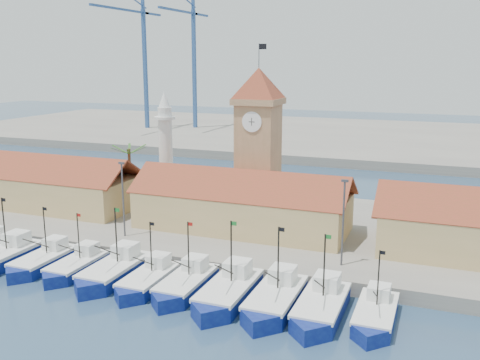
% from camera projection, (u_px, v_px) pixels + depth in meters
% --- Properties ---
extents(ground, '(400.00, 400.00, 0.00)m').
position_uv_depth(ground, '(165.00, 305.00, 49.29)').
color(ground, '#1B2F49').
rests_on(ground, ground).
extents(quay, '(140.00, 32.00, 1.50)m').
position_uv_depth(quay, '(253.00, 225.00, 70.97)').
color(quay, gray).
rests_on(quay, ground).
extents(terminal, '(240.00, 80.00, 2.00)m').
position_uv_depth(terminal, '(357.00, 138.00, 149.20)').
color(terminal, gray).
rests_on(terminal, ground).
extents(boat_1, '(3.84, 10.52, 7.96)m').
position_uv_depth(boat_1, '(1.00, 259.00, 58.48)').
color(boat_1, navy).
rests_on(boat_1, ground).
extents(boat_2, '(3.42, 9.37, 7.09)m').
position_uv_depth(boat_2, '(42.00, 262.00, 57.86)').
color(boat_2, navy).
rests_on(boat_2, ground).
extents(boat_3, '(3.27, 8.96, 6.78)m').
position_uv_depth(boat_3, '(75.00, 267.00, 56.53)').
color(boat_3, navy).
rests_on(boat_3, ground).
extents(boat_4, '(3.81, 10.43, 7.89)m').
position_uv_depth(boat_4, '(113.00, 273.00, 54.77)').
color(boat_4, navy).
rests_on(boat_4, ground).
extents(boat_5, '(3.37, 9.24, 6.99)m').
position_uv_depth(boat_5, '(148.00, 281.00, 52.87)').
color(boat_5, navy).
rests_on(boat_5, ground).
extents(boat_6, '(3.54, 9.70, 7.34)m').
position_uv_depth(boat_6, '(185.00, 285.00, 51.76)').
color(boat_6, navy).
rests_on(boat_6, ground).
extents(boat_7, '(3.90, 10.68, 8.08)m').
position_uv_depth(boat_7, '(227.00, 294.00, 49.74)').
color(boat_7, navy).
rests_on(boat_7, ground).
extents(boat_8, '(3.85, 10.56, 7.99)m').
position_uv_depth(boat_8, '(274.00, 301.00, 48.25)').
color(boat_8, navy).
rests_on(boat_8, ground).
extents(boat_9, '(3.76, 10.30, 7.79)m').
position_uv_depth(boat_9, '(320.00, 309.00, 46.79)').
color(boat_9, navy).
rests_on(boat_9, ground).
extents(boat_10, '(3.26, 8.93, 6.76)m').
position_uv_depth(boat_10, '(375.00, 316.00, 45.62)').
color(boat_10, navy).
rests_on(boat_10, ground).
extents(hall_left, '(31.20, 10.13, 7.61)m').
position_uv_depth(hall_left, '(37.00, 187.00, 77.88)').
color(hall_left, tan).
rests_on(hall_left, quay).
extents(hall_center, '(27.04, 10.13, 7.61)m').
position_uv_depth(hall_center, '(242.00, 209.00, 66.62)').
color(hall_center, tan).
rests_on(hall_center, quay).
extents(clock_tower, '(5.80, 5.80, 22.70)m').
position_uv_depth(clock_tower, '(258.00, 139.00, 70.34)').
color(clock_tower, tan).
rests_on(clock_tower, quay).
extents(minaret, '(3.00, 3.00, 16.30)m').
position_uv_depth(minaret, '(166.00, 147.00, 77.93)').
color(minaret, silver).
rests_on(minaret, quay).
extents(palm_tree, '(5.60, 5.03, 8.39)m').
position_uv_depth(palm_tree, '(130.00, 171.00, 78.62)').
color(palm_tree, brown).
rests_on(palm_tree, quay).
extents(lamp_posts, '(80.70, 0.25, 9.03)m').
position_uv_depth(lamp_posts, '(220.00, 206.00, 58.62)').
color(lamp_posts, '#3F3F44').
rests_on(lamp_posts, quay).
extents(crane_blue_far, '(1.00, 35.29, 41.79)m').
position_uv_depth(crane_blue_far, '(141.00, 49.00, 156.89)').
color(crane_blue_far, '#2D518A').
rests_on(crane_blue_far, terminal).
extents(crane_blue_near, '(1.00, 30.38, 41.64)m').
position_uv_depth(crane_blue_near, '(192.00, 51.00, 158.40)').
color(crane_blue_near, '#2D518A').
rests_on(crane_blue_near, terminal).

